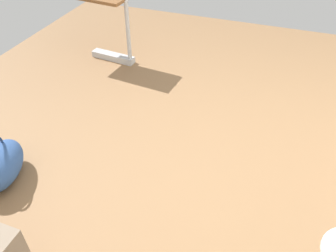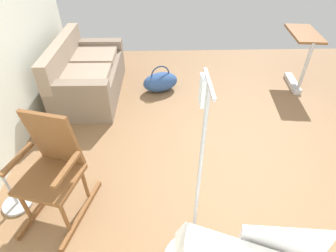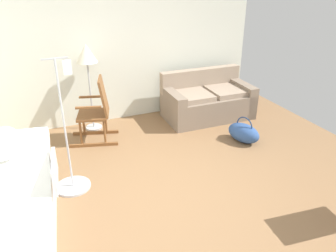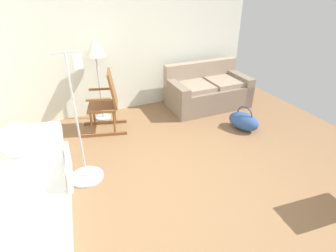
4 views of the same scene
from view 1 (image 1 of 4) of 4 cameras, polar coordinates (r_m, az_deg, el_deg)
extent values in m
plane|color=olive|center=(3.15, 7.56, -5.06)|extent=(6.36, 6.36, 0.00)
cube|color=#B2B5BA|center=(4.66, -9.08, 11.30)|extent=(0.61, 0.18, 0.08)
cylinder|color=black|center=(4.53, -6.28, 10.59)|extent=(0.07, 0.07, 0.06)
cylinder|color=black|center=(4.80, -11.71, 11.73)|extent=(0.07, 0.07, 0.06)
cylinder|color=#B2B5BA|center=(4.35, -6.67, 15.46)|extent=(0.05, 0.05, 0.74)
ellipsoid|color=#2D4C84|center=(3.15, -26.09, -5.90)|extent=(0.49, 0.63, 0.30)
camera|label=2|loc=(2.31, 78.08, 13.01)|focal=29.00mm
camera|label=3|loc=(5.44, 39.18, 36.58)|focal=35.48mm
camera|label=4|loc=(4.83, 39.76, 34.94)|focal=29.55mm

